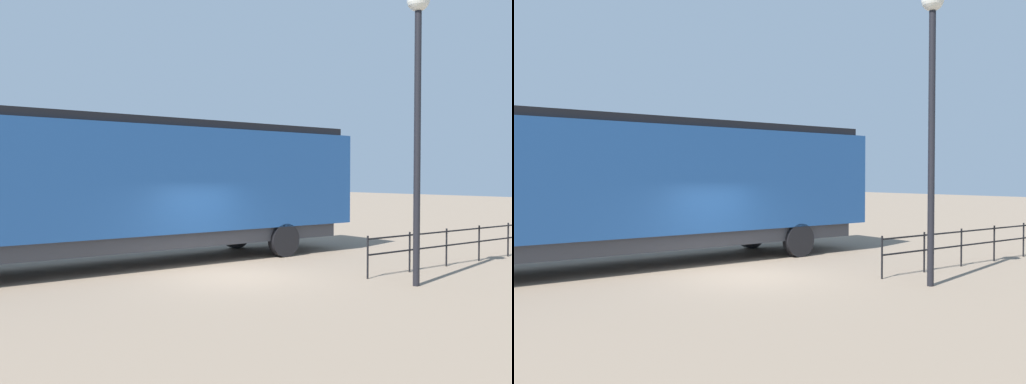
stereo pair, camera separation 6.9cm
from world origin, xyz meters
TOP-DOWN VIEW (x-y plane):
  - ground_plane at (0.00, 0.00)m, footprint 120.00×120.00m
  - locomotive at (-3.30, -1.27)m, footprint 3.07×16.29m
  - lamp_post at (3.78, 2.81)m, footprint 0.54×0.54m
  - platform_fence at (2.44, 8.49)m, footprint 0.05×11.89m

SIDE VIEW (x-z plane):
  - ground_plane at x=0.00m, z-range 0.00..0.00m
  - platform_fence at x=2.44m, z-range 0.16..1.28m
  - locomotive at x=-3.30m, z-range 0.25..4.56m
  - lamp_post at x=3.78m, z-range 1.45..8.56m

